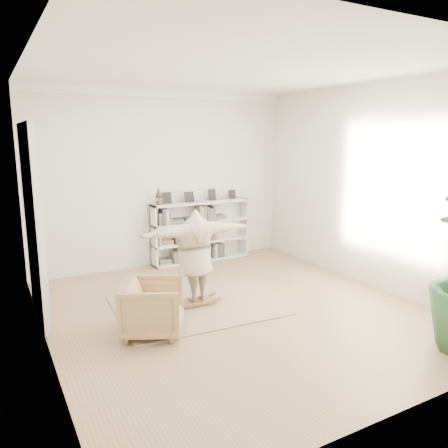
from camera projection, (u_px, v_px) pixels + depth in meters
name	position (u px, v px, depth m)	size (l,w,h in m)	color
floor	(237.00, 310.00, 6.82)	(6.00, 6.00, 0.00)	olive
room_shell	(163.00, 93.00, 8.66)	(6.00, 6.00, 6.00)	silver
doors	(33.00, 224.00, 6.38)	(0.09, 1.78, 2.92)	white
bookshelf	(201.00, 232.00, 9.47)	(2.20, 0.35, 1.64)	silver
armchair	(153.00, 308.00, 5.94)	(0.79, 0.82, 0.74)	tan
rug	(196.00, 305.00, 6.99)	(2.50, 2.00, 0.02)	tan
rocker_board	(196.00, 301.00, 6.98)	(0.54, 0.34, 0.11)	brown
person	(196.00, 253.00, 6.83)	(1.81, 0.49, 1.47)	#BCAA8D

